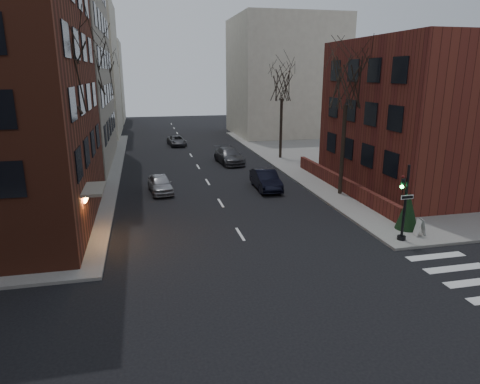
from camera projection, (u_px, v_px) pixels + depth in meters
name	position (u px, v px, depth m)	size (l,w,h in m)	color
ground	(332.00, 382.00, 12.32)	(160.00, 160.00, 0.00)	black
sidewalk_far_right	(462.00, 154.00, 46.65)	(44.00, 44.00, 0.15)	gray
building_right_brick	(433.00, 115.00, 32.20)	(12.00, 14.00, 11.00)	maroon
low_wall_right	(340.00, 183.00, 31.97)	(0.35, 16.00, 1.00)	maroon
building_distant_la	(64.00, 70.00, 58.35)	(14.00, 16.00, 18.00)	beige
building_distant_ra	(284.00, 77.00, 60.32)	(14.00, 14.00, 16.00)	beige
building_distant_lb	(93.00, 82.00, 75.29)	(10.00, 12.00, 14.00)	beige
traffic_signal	(404.00, 208.00, 21.94)	(0.76, 0.44, 4.00)	black
tree_left_a	(59.00, 75.00, 21.31)	(4.18, 4.18, 10.26)	#2D231C
tree_left_b	(87.00, 68.00, 32.46)	(4.40, 4.40, 10.80)	#2D231C
tree_left_c	(103.00, 78.00, 45.85)	(3.96, 3.96, 9.72)	#2D231C
tree_right_a	(347.00, 81.00, 28.94)	(3.96, 3.96, 9.72)	#2D231C
tree_right_b	(282.00, 83.00, 42.20)	(3.74, 3.74, 9.18)	#2D231C
streetlamp_near	(95.00, 137.00, 30.09)	(0.36, 0.36, 6.28)	black
streetlamp_far	(112.00, 112.00, 48.88)	(0.36, 0.36, 6.28)	black
parked_sedan	(266.00, 180.00, 32.51)	(1.57, 4.50, 1.48)	black
car_lane_silver	(160.00, 184.00, 31.65)	(1.58, 3.92, 1.33)	#9D9CA1
car_lane_gray	(229.00, 156.00, 41.84)	(2.08, 5.12, 1.49)	#404045
car_lane_far	(177.00, 141.00, 52.17)	(1.93, 4.18, 1.16)	#424147
sandwich_board	(420.00, 227.00, 22.92)	(0.40, 0.56, 0.89)	silver
evergreen_shrub	(408.00, 211.00, 23.73)	(1.26, 1.26, 2.09)	black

